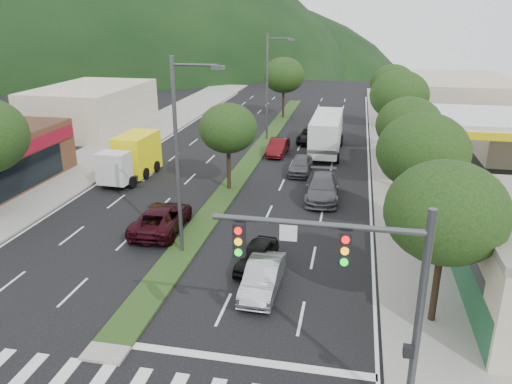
% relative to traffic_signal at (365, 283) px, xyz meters
% --- Properties ---
extents(ground, '(160.00, 160.00, 0.00)m').
position_rel_traffic_signal_xyz_m(ground, '(-9.03, 1.54, -4.65)').
color(ground, black).
rests_on(ground, ground).
extents(sidewalk_right, '(5.00, 90.00, 0.15)m').
position_rel_traffic_signal_xyz_m(sidewalk_right, '(3.47, 26.54, -4.57)').
color(sidewalk_right, gray).
rests_on(sidewalk_right, ground).
extents(sidewalk_left, '(6.00, 90.00, 0.15)m').
position_rel_traffic_signal_xyz_m(sidewalk_left, '(-22.03, 26.54, -4.57)').
color(sidewalk_left, gray).
rests_on(sidewalk_left, ground).
extents(median, '(1.60, 56.00, 0.12)m').
position_rel_traffic_signal_xyz_m(median, '(-9.03, 29.54, -4.59)').
color(median, '#213D16').
rests_on(median, ground).
extents(crosswalk, '(19.00, 2.20, 0.01)m').
position_rel_traffic_signal_xyz_m(crosswalk, '(-9.03, -0.46, -4.64)').
color(crosswalk, silver).
rests_on(crosswalk, ground).
extents(traffic_signal, '(6.12, 0.40, 7.00)m').
position_rel_traffic_signal_xyz_m(traffic_signal, '(0.00, 0.00, 0.00)').
color(traffic_signal, '#47494C').
rests_on(traffic_signal, ground).
extents(bldg_left_far, '(9.00, 14.00, 4.60)m').
position_rel_traffic_signal_xyz_m(bldg_left_far, '(-28.03, 35.54, -2.35)').
color(bldg_left_far, '#C0B899').
rests_on(bldg_left_far, ground).
extents(bldg_right_far, '(10.00, 16.00, 5.20)m').
position_rel_traffic_signal_xyz_m(bldg_right_far, '(10.47, 45.54, -2.05)').
color(bldg_right_far, '#C0B899').
rests_on(bldg_right_far, ground).
extents(hill_far, '(176.00, 132.00, 82.00)m').
position_rel_traffic_signal_xyz_m(hill_far, '(-89.03, 111.54, -4.65)').
color(hill_far, black).
rests_on(hill_far, ground).
extents(tree_r_a, '(4.60, 4.60, 6.63)m').
position_rel_traffic_signal_xyz_m(tree_r_a, '(2.97, 5.54, 0.17)').
color(tree_r_a, black).
rests_on(tree_r_a, sidewalk_right).
extents(tree_r_b, '(4.80, 4.80, 6.94)m').
position_rel_traffic_signal_xyz_m(tree_r_b, '(2.97, 13.54, 0.39)').
color(tree_r_b, black).
rests_on(tree_r_b, sidewalk_right).
extents(tree_r_c, '(4.40, 4.40, 6.48)m').
position_rel_traffic_signal_xyz_m(tree_r_c, '(2.97, 21.54, 0.10)').
color(tree_r_c, black).
rests_on(tree_r_c, sidewalk_right).
extents(tree_r_d, '(5.00, 5.00, 7.17)m').
position_rel_traffic_signal_xyz_m(tree_r_d, '(2.97, 31.54, 0.54)').
color(tree_r_d, black).
rests_on(tree_r_d, sidewalk_right).
extents(tree_r_e, '(4.60, 4.60, 6.71)m').
position_rel_traffic_signal_xyz_m(tree_r_e, '(2.97, 41.54, 0.25)').
color(tree_r_e, black).
rests_on(tree_r_e, sidewalk_right).
extents(tree_med_near, '(4.00, 4.00, 6.02)m').
position_rel_traffic_signal_xyz_m(tree_med_near, '(-9.03, 19.54, -0.22)').
color(tree_med_near, black).
rests_on(tree_med_near, median).
extents(tree_med_far, '(4.80, 4.80, 6.94)m').
position_rel_traffic_signal_xyz_m(tree_med_far, '(-9.03, 45.54, 0.36)').
color(tree_med_far, black).
rests_on(tree_med_far, median).
extents(streetlight_near, '(2.60, 0.25, 10.00)m').
position_rel_traffic_signal_xyz_m(streetlight_near, '(-8.82, 9.54, 0.94)').
color(streetlight_near, '#47494C').
rests_on(streetlight_near, ground).
extents(streetlight_mid, '(2.60, 0.25, 10.00)m').
position_rel_traffic_signal_xyz_m(streetlight_mid, '(-8.82, 34.54, 0.94)').
color(streetlight_mid, '#47494C').
rests_on(streetlight_mid, ground).
extents(sedan_silver, '(1.52, 4.22, 1.38)m').
position_rel_traffic_signal_xyz_m(sedan_silver, '(-4.18, 6.57, -3.95)').
color(sedan_silver, '#979A9E').
rests_on(sedan_silver, ground).
extents(suv_maroon, '(2.77, 5.54, 1.51)m').
position_rel_traffic_signal_xyz_m(suv_maroon, '(-11.08, 11.99, -3.89)').
color(suv_maroon, black).
rests_on(suv_maroon, ground).
extents(car_queue_a, '(1.92, 3.84, 1.26)m').
position_rel_traffic_signal_xyz_m(car_queue_a, '(-4.88, 8.71, -4.02)').
color(car_queue_a, black).
rests_on(car_queue_a, ground).
extents(car_queue_b, '(2.39, 5.41, 1.54)m').
position_rel_traffic_signal_xyz_m(car_queue_b, '(-2.45, 19.04, -3.87)').
color(car_queue_b, '#545358').
rests_on(car_queue_b, ground).
extents(car_queue_c, '(1.61, 4.27, 1.39)m').
position_rel_traffic_signal_xyz_m(car_queue_c, '(-7.10, 29.37, -3.95)').
color(car_queue_c, '#510D11').
rests_on(car_queue_c, ground).
extents(car_queue_d, '(2.49, 4.78, 1.28)m').
position_rel_traffic_signal_xyz_m(car_queue_d, '(-4.72, 34.37, -4.00)').
color(car_queue_d, black).
rests_on(car_queue_d, ground).
extents(car_queue_e, '(1.75, 4.13, 1.39)m').
position_rel_traffic_signal_xyz_m(car_queue_e, '(-4.52, 24.37, -3.95)').
color(car_queue_e, '#48494D').
rests_on(car_queue_e, ground).
extents(box_truck, '(2.73, 6.47, 3.14)m').
position_rel_traffic_signal_xyz_m(box_truck, '(-16.88, 20.95, -3.16)').
color(box_truck, silver).
rests_on(box_truck, ground).
extents(motorhome, '(2.82, 8.69, 3.32)m').
position_rel_traffic_signal_xyz_m(motorhome, '(-3.01, 30.99, -2.87)').
color(motorhome, silver).
rests_on(motorhome, ground).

